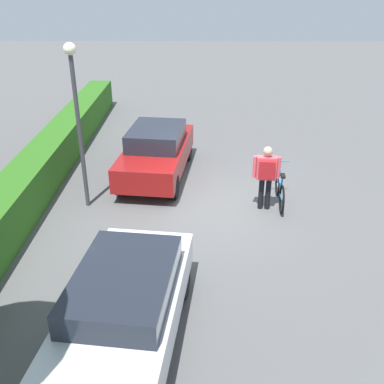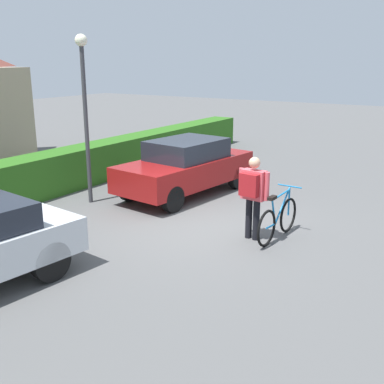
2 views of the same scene
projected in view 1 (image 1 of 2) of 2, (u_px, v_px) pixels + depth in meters
ground_plane at (215, 204)px, 11.22m from camera, size 60.00×60.00×0.00m
hedge_row at (29, 185)px, 11.03m from camera, size 18.94×0.90×1.06m
parked_car_near at (122, 314)px, 6.57m from camera, size 4.47×2.12×1.31m
parked_car_far at (157, 151)px, 12.48m from camera, size 4.06×2.06×1.44m
bicycle at (280, 189)px, 11.08m from camera, size 1.67×0.50×0.98m
person_rider at (266, 173)px, 10.56m from camera, size 0.39×0.66×1.63m
street_lamp at (76, 105)px, 10.03m from camera, size 0.28×0.28×3.95m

